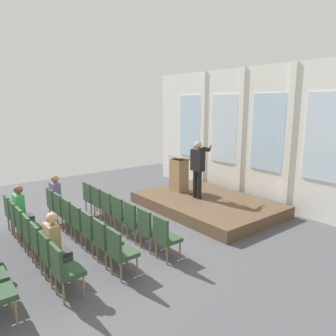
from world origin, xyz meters
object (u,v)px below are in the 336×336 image
chair_r0_c2 (110,206)px  chair_r2_c1 (19,218)px  chair_r0_c4 (134,219)px  chair_r2_c6 (64,268)px  mic_stand (194,184)px  audience_r1_c0 (57,196)px  chair_r0_c0 (91,196)px  chair_r2_c5 (52,255)px  chair_r0_c5 (149,227)px  chair_r1_c0 (55,203)px  chair_r1_c1 (63,209)px  chair_r2_c3 (33,234)px  chair_r1_c4 (92,230)px  chair_r2_c0 (13,211)px  chair_r0_c6 (165,235)px  lectern (179,174)px  chair_r2_c2 (25,225)px  chair_r1_c2 (71,215)px  audience_r2_c5 (56,243)px  chair_r0_c3 (122,212)px  audience_r2_c1 (22,209)px  chair_r0_c1 (100,201)px  chair_r1_c5 (105,239)px  chair_r1_c6 (120,250)px  chair_r2_c4 (42,243)px  speaker (198,166)px  chair_r1_c3 (81,222)px

chair_r0_c2 → chair_r2_c1: size_ratio=1.00×
chair_r0_c4 → chair_r2_c6: 2.38m
mic_stand → audience_r1_c0: size_ratio=1.19×
chair_r0_c0 → chair_r2_c5: 3.58m
chair_r0_c5 → chair_r1_c0: same height
mic_stand → chair_r0_c4: bearing=-68.7°
chair_r1_c1 → chair_r2_c3: same height
chair_r1_c4 → chair_r2_c0: size_ratio=1.00×
chair_r0_c6 → chair_r1_c0: same height
audience_r1_c0 → mic_stand: bearing=73.1°
lectern → chair_r2_c1: 4.95m
mic_stand → chair_r2_c2: 5.03m
chair_r0_c0 → chair_r1_c1: 1.19m
chair_r0_c6 → chair_r1_c2: same height
chair_r1_c0 → chair_r2_c2: same height
chair_r1_c0 → chair_r1_c1: same height
audience_r2_c5 → chair_r1_c0: bearing=161.8°
chair_r0_c3 → chair_r2_c2: bearing=-105.7°
audience_r2_c1 → chair_r2_c6: audience_r2_c1 is taller
lectern → chair_r2_c6: (2.97, -4.94, -0.35)m
chair_r0_c1 → chair_r0_c5: (2.33, 0.00, 0.00)m
lectern → chair_r2_c5: bearing=-64.2°
chair_r0_c0 → chair_r2_c6: bearing=-30.7°
chair_r1_c5 → audience_r2_c1: size_ratio=0.72×
audience_r1_c0 → chair_r2_c3: bearing=-32.7°
audience_r1_c0 → chair_r1_c4: size_ratio=1.39×
chair_r0_c0 → chair_r1_c0: same height
chair_r1_c6 → chair_r2_c2: size_ratio=1.00×
lectern → chair_r0_c1: bearing=-88.8°
chair_r2_c2 → mic_stand: bearing=89.8°
chair_r1_c2 → chair_r1_c1: bearing=180.0°
chair_r0_c4 → chair_r2_c3: 2.16m
chair_r0_c4 → chair_r2_c2: same height
chair_r0_c4 → chair_r1_c5: size_ratio=1.00×
lectern → chair_r2_c6: bearing=-59.0°
chair_r0_c0 → chair_r2_c2: bearing=-60.7°
audience_r1_c0 → chair_r2_c4: (2.33, -1.12, -0.19)m
speaker → chair_r0_c3: size_ratio=1.84×
chair_r2_c2 → chair_r2_c6: 2.33m
chair_r1_c4 → audience_r2_c5: size_ratio=0.72×
chair_r0_c3 → chair_r1_c4: (0.58, -1.04, 0.00)m
chair_r0_c6 → chair_r1_c4: 1.56m
lectern → audience_r2_c1: size_ratio=0.89×
audience_r1_c0 → chair_r1_c5: (2.92, -0.08, -0.19)m
chair_r0_c1 → chair_r1_c3: bearing=-41.7°
mic_stand → audience_r1_c0: (-1.19, -3.91, 0.06)m
chair_r0_c1 → audience_r2_c5: 3.08m
audience_r2_c5 → lectern: bearing=116.2°
chair_r1_c2 → chair_r2_c1: 1.19m
chair_r2_c2 → chair_r2_c4: 1.17m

